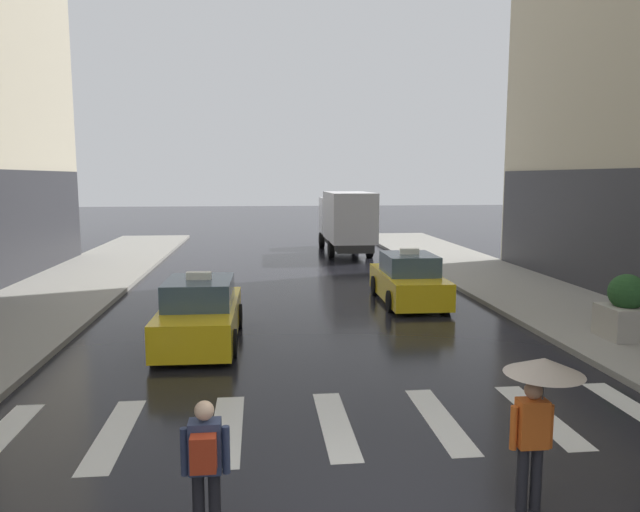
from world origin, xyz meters
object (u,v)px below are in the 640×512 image
Objects in this scene: pedestrian_with_umbrella at (539,392)px; planter_near_corner at (626,309)px; pedestrian_with_backpack at (205,460)px; box_truck at (346,220)px; taxi_second at (408,281)px; taxi_lead at (200,314)px.

pedestrian_with_umbrella reaches higher than planter_near_corner.
box_truck is at bearing 77.97° from pedestrian_with_backpack.
taxi_second is 13.63m from pedestrian_with_backpack.
taxi_lead is at bearing 121.14° from pedestrian_with_umbrella.
pedestrian_with_umbrella reaches higher than pedestrian_with_backpack.
box_truck reaches higher than taxi_second.
taxi_lead is 2.35× the size of pedestrian_with_umbrella.
pedestrian_with_backpack is 1.03× the size of planter_near_corner.
box_truck is (-0.21, 12.51, 1.13)m from taxi_second.
pedestrian_with_backpack is at bearing -84.16° from taxi_lead.
taxi_lead is at bearing 173.47° from planter_near_corner.
box_truck is 4.57× the size of pedestrian_with_backpack.
planter_near_corner is at bearing -76.39° from box_truck.
taxi_second is 0.61× the size of box_truck.
planter_near_corner is at bearing -6.53° from taxi_lead.
pedestrian_with_backpack is at bearing -102.03° from box_truck.
planter_near_corner reaches higher than pedestrian_with_backpack.
pedestrian_with_umbrella is at bearing -58.86° from taxi_lead.
taxi_lead is 1.00× the size of taxi_second.
taxi_lead is 0.61× the size of box_truck.
box_truck is at bearing 86.94° from pedestrian_with_umbrella.
taxi_second is 12.32m from pedestrian_with_umbrella.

